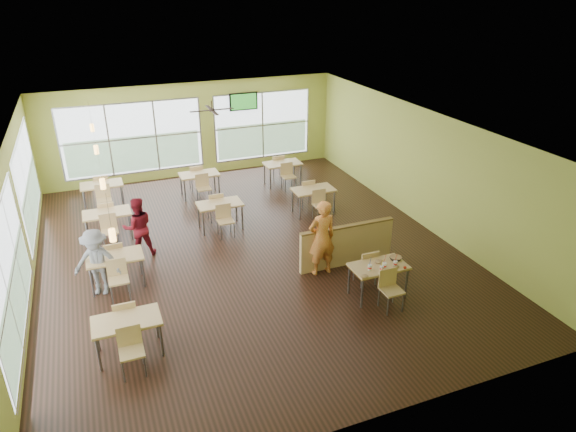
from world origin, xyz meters
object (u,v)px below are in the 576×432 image
Objects in this scene: half_wall_divider at (347,245)px; food_basket at (396,258)px; main_table at (378,270)px; man_plaid at (322,238)px.

half_wall_divider is 1.46m from food_basket.
main_table is 5.52× the size of food_basket.
half_wall_divider is at bearing 90.00° from main_table.
main_table is at bearing -168.81° from food_basket.
food_basket is at bearing -70.80° from half_wall_divider.
man_plaid reaches higher than food_basket.
man_plaid reaches higher than half_wall_divider.
half_wall_divider is 8.72× the size of food_basket.
food_basket is (0.47, 0.09, 0.15)m from main_table.
half_wall_divider is 0.84m from man_plaid.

